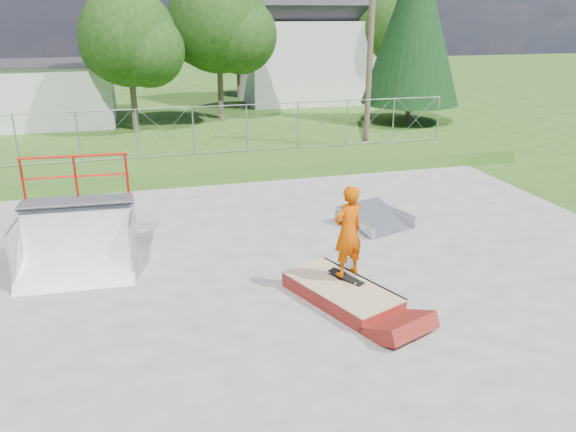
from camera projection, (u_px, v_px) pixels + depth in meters
name	position (u px, v px, depth m)	size (l,w,h in m)	color
ground	(254.00, 296.00, 11.53)	(120.00, 120.00, 0.00)	#315518
concrete_pad	(254.00, 295.00, 11.52)	(20.00, 16.00, 0.04)	gray
grass_berm	(198.00, 168.00, 20.06)	(24.00, 3.00, 0.50)	#315518
grind_box	(341.00, 293.00, 11.27)	(2.00, 2.71, 0.36)	maroon
quarter_pipe	(74.00, 221.00, 12.15)	(2.46, 2.08, 2.46)	#9B9EA3
flat_bank_ramp	(376.00, 219.00, 15.19)	(1.54, 1.64, 0.47)	#9B9EA3
skateboard	(346.00, 277.00, 11.44)	(0.22, 0.80, 0.02)	black
skater	(348.00, 235.00, 11.12)	(0.68, 0.45, 1.88)	#C64600
chain_link_fence	(193.00, 131.00, 20.57)	(20.00, 0.06, 1.80)	gray
utility_building_flat	(13.00, 95.00, 28.98)	(10.00, 6.00, 3.00)	silver
gable_house	(305.00, 40.00, 36.03)	(8.40, 6.08, 8.94)	silver
utility_pole	(370.00, 51.00, 22.91)	(0.24, 0.24, 8.00)	brown
tree_left_near	(134.00, 42.00, 25.82)	(4.76, 4.48, 6.65)	brown
tree_center	(224.00, 26.00, 28.53)	(5.44, 5.12, 7.60)	brown
tree_right_far	(396.00, 29.00, 35.12)	(5.10, 4.80, 7.12)	brown
tree_back_mid	(242.00, 43.00, 36.84)	(4.08, 3.84, 5.70)	brown
conifer_tree	(415.00, 22.00, 28.20)	(5.04, 5.04, 9.10)	brown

